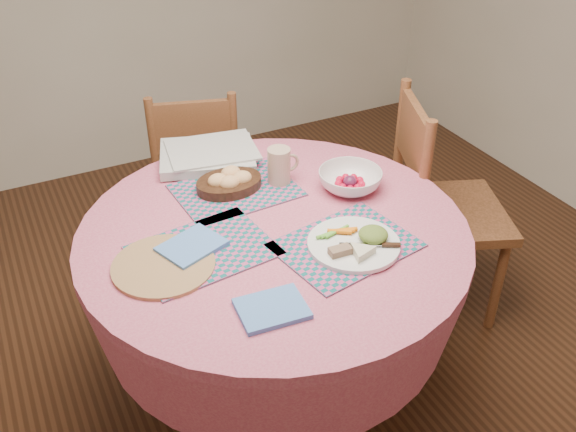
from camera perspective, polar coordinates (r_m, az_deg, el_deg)
name	(u,v)px	position (r m, az deg, el deg)	size (l,w,h in m)	color
ground	(276,390)	(2.52, -1.05, -15.17)	(4.00, 4.00, 0.00)	#331C0F
dining_table	(275,276)	(2.14, -1.20, -5.34)	(1.24, 1.24, 0.75)	#CE607A
chair_right	(439,205)	(2.65, 13.27, 0.99)	(0.56, 0.58, 0.97)	brown
chair_back	(197,171)	(2.94, -8.12, 3.95)	(0.50, 0.49, 0.88)	brown
placemat_front	(346,245)	(1.95, 5.15, -2.61)	(0.40, 0.30, 0.01)	#115D61
placemat_left	(204,251)	(1.93, -7.51, -3.06)	(0.40, 0.30, 0.01)	#115D61
placemat_back	(236,190)	(2.21, -4.64, 2.30)	(0.40, 0.30, 0.01)	#115D61
wicker_trivet	(163,266)	(1.89, -11.01, -4.35)	(0.30, 0.30, 0.01)	#93633F
napkin_near	(272,309)	(1.71, -1.44, -8.24)	(0.18, 0.14, 0.01)	#5080CE
napkin_far	(192,246)	(1.94, -8.56, -2.68)	(0.18, 0.14, 0.01)	#5080CE
dinner_plate	(357,242)	(1.93, 6.13, -2.33)	(0.28, 0.28, 0.05)	white
bread_bowl	(229,181)	(2.20, -5.24, 3.09)	(0.23, 0.23, 0.08)	black
latte_mug	(280,165)	(2.22, -0.74, 4.52)	(0.12, 0.08, 0.13)	tan
fruit_bowl	(350,180)	(2.21, 5.54, 3.16)	(0.22, 0.22, 0.07)	white
newspaper_stack	(208,155)	(2.39, -7.12, 5.42)	(0.41, 0.36, 0.04)	silver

